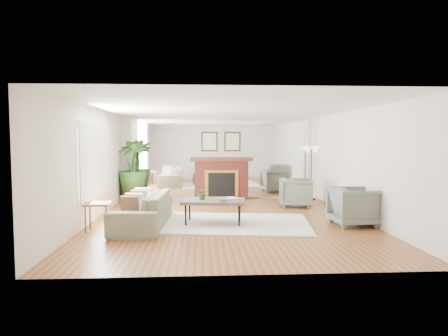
{
  "coord_description": "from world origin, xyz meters",
  "views": [
    {
      "loc": [
        -0.6,
        -8.67,
        1.79
      ],
      "look_at": [
        -0.07,
        0.6,
        1.14
      ],
      "focal_mm": 32.0,
      "sensor_mm": 36.0,
      "label": 1
    }
  ],
  "objects": [
    {
      "name": "window_panel",
      "position": [
        -2.96,
        0.4,
        1.35
      ],
      "size": [
        0.04,
        2.4,
        1.5
      ],
      "primitive_type": "cube",
      "color": "#B2E09E",
      "rests_on": "wall_left"
    },
    {
      "name": "wall_left",
      "position": [
        -2.99,
        0.0,
        1.25
      ],
      "size": [
        0.02,
        7.0,
        2.5
      ],
      "primitive_type": "cube",
      "color": "white",
      "rests_on": "ground"
    },
    {
      "name": "wall_right",
      "position": [
        2.99,
        0.0,
        1.25
      ],
      "size": [
        0.02,
        7.0,
        2.5
      ],
      "primitive_type": "cube",
      "color": "white",
      "rests_on": "ground"
    },
    {
      "name": "fireplace",
      "position": [
        0.0,
        3.26,
        0.66
      ],
      "size": [
        1.85,
        0.83,
        2.05
      ],
      "color": "maroon",
      "rests_on": "ground"
    },
    {
      "name": "sofa",
      "position": [
        -1.82,
        -0.37,
        0.35
      ],
      "size": [
        1.05,
        2.43,
        0.7
      ],
      "primitive_type": "imported",
      "rotation": [
        0.0,
        0.0,
        -1.62
      ],
      "color": "gray",
      "rests_on": "ground"
    },
    {
      "name": "armchair_front",
      "position": [
        2.6,
        -0.56,
        0.41
      ],
      "size": [
        0.94,
        0.92,
        0.82
      ],
      "primitive_type": "imported",
      "rotation": [
        0.0,
        0.0,
        1.63
      ],
      "color": "slate",
      "rests_on": "ground"
    },
    {
      "name": "ground",
      "position": [
        0.0,
        0.0,
        0.0
      ],
      "size": [
        7.0,
        7.0,
        0.0
      ],
      "primitive_type": "plane",
      "color": "brown",
      "rests_on": "ground"
    },
    {
      "name": "wall_back",
      "position": [
        0.0,
        3.49,
        1.25
      ],
      "size": [
        6.0,
        0.02,
        2.5
      ],
      "primitive_type": "cube",
      "color": "white",
      "rests_on": "ground"
    },
    {
      "name": "side_table",
      "position": [
        -2.65,
        -0.74,
        0.47
      ],
      "size": [
        0.51,
        0.51,
        0.56
      ],
      "rotation": [
        0.0,
        0.0,
        0.04
      ],
      "color": "#925F3A",
      "rests_on": "ground"
    },
    {
      "name": "coffee_table",
      "position": [
        -0.35,
        -0.27,
        0.49
      ],
      "size": [
        1.41,
        0.92,
        0.53
      ],
      "rotation": [
        0.0,
        0.0,
        -0.12
      ],
      "color": "#645C4F",
      "rests_on": "ground"
    },
    {
      "name": "armchair_back",
      "position": [
        1.95,
        1.9,
        0.39
      ],
      "size": [
        0.95,
        0.93,
        0.77
      ],
      "primitive_type": "imported",
      "rotation": [
        0.0,
        0.0,
        1.44
      ],
      "color": "slate",
      "rests_on": "ground"
    },
    {
      "name": "potted_ficus",
      "position": [
        -2.6,
        3.1,
        0.97
      ],
      "size": [
        1.03,
        1.03,
        1.81
      ],
      "color": "#2A231F",
      "rests_on": "ground"
    },
    {
      "name": "book",
      "position": [
        -0.06,
        -0.2,
        0.54
      ],
      "size": [
        0.32,
        0.37,
        0.02
      ],
      "primitive_type": "imported",
      "rotation": [
        0.0,
        0.0,
        0.38
      ],
      "color": "#925F3A",
      "rests_on": "coffee_table"
    },
    {
      "name": "fruit_bowl",
      "position": [
        -0.16,
        -0.44,
        0.56
      ],
      "size": [
        0.24,
        0.24,
        0.06
      ],
      "primitive_type": "imported",
      "rotation": [
        0.0,
        0.0,
        -0.02
      ],
      "color": "#925F3A",
      "rests_on": "coffee_table"
    },
    {
      "name": "floor_lamp",
      "position": [
        2.7,
        3.1,
        1.38
      ],
      "size": [
        0.52,
        0.29,
        1.61
      ],
      "color": "black",
      "rests_on": "ground"
    },
    {
      "name": "mirror_panel",
      "position": [
        0.0,
        3.47,
        1.25
      ],
      "size": [
        5.4,
        0.04,
        2.4
      ],
      "primitive_type": "cube",
      "color": "silver",
      "rests_on": "wall_back"
    },
    {
      "name": "tabletop_plant",
      "position": [
        -0.58,
        -0.24,
        0.67
      ],
      "size": [
        0.3,
        0.28,
        0.29
      ],
      "primitive_type": "imported",
      "rotation": [
        0.0,
        0.0,
        0.22
      ],
      "color": "#2F561F",
      "rests_on": "coffee_table"
    },
    {
      "name": "area_rug",
      "position": [
        0.13,
        -0.27,
        0.02
      ],
      "size": [
        3.38,
        2.62,
        0.03
      ],
      "primitive_type": "cube",
      "rotation": [
        0.0,
        0.0,
        -0.13
      ],
      "color": "silver",
      "rests_on": "ground"
    }
  ]
}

